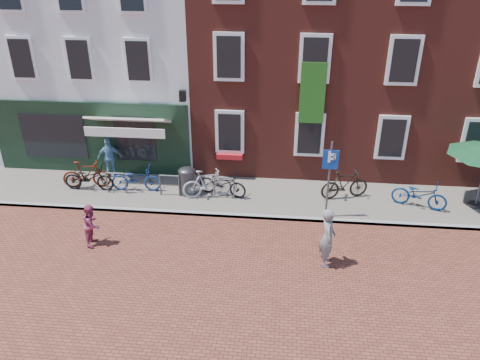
# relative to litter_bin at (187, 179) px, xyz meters

# --- Properties ---
(ground) EXTENTS (80.00, 80.00, 0.00)m
(ground) POSITION_rel_litter_bin_xyz_m (0.90, -1.43, -0.67)
(ground) COLOR brown
(sidewalk) EXTENTS (24.00, 3.00, 0.10)m
(sidewalk) POSITION_rel_litter_bin_xyz_m (1.90, 0.07, -0.62)
(sidewalk) COLOR slate
(sidewalk) RESTS_ON ground
(building_stucco) EXTENTS (8.00, 8.00, 9.00)m
(building_stucco) POSITION_rel_litter_bin_xyz_m (-4.10, 5.57, 3.83)
(building_stucco) COLOR silver
(building_stucco) RESTS_ON ground
(building_brick_mid) EXTENTS (6.00, 8.00, 10.00)m
(building_brick_mid) POSITION_rel_litter_bin_xyz_m (2.90, 5.57, 4.33)
(building_brick_mid) COLOR maroon
(building_brick_mid) RESTS_ON ground
(building_brick_right) EXTENTS (6.00, 8.00, 10.00)m
(building_brick_right) POSITION_rel_litter_bin_xyz_m (8.90, 5.57, 4.33)
(building_brick_right) COLOR maroon
(building_brick_right) RESTS_ON ground
(litter_bin) EXTENTS (0.60, 0.60, 1.11)m
(litter_bin) POSITION_rel_litter_bin_xyz_m (0.00, 0.00, 0.00)
(litter_bin) COLOR #373638
(litter_bin) RESTS_ON sidewalk
(parking_sign) EXTENTS (0.50, 0.08, 2.71)m
(parking_sign) POSITION_rel_litter_bin_xyz_m (4.96, -1.19, 1.15)
(parking_sign) COLOR #4C4C4F
(parking_sign) RESTS_ON sidewalk
(woman) EXTENTS (0.45, 0.66, 1.79)m
(woman) POSITION_rel_litter_bin_xyz_m (4.80, -3.70, 0.22)
(woman) COLOR slate
(woman) RESTS_ON ground
(boy) EXTENTS (0.54, 0.68, 1.34)m
(boy) POSITION_rel_litter_bin_xyz_m (-2.24, -3.36, -0.00)
(boy) COLOR #9B3556
(boy) RESTS_ON ground
(cafe_person) EXTENTS (1.00, 0.62, 1.59)m
(cafe_person) POSITION_rel_litter_bin_xyz_m (-3.31, 1.17, 0.22)
(cafe_person) COLOR #5F8FB7
(cafe_person) RESTS_ON sidewalk
(bicycle_0) EXTENTS (1.85, 0.69, 0.97)m
(bicycle_0) POSITION_rel_litter_bin_xyz_m (-3.70, -0.07, -0.09)
(bicycle_0) COLOR black
(bicycle_0) RESTS_ON sidewalk
(bicycle_1) EXTENTS (1.84, 0.79, 1.07)m
(bicycle_1) POSITION_rel_litter_bin_xyz_m (-3.85, 0.10, -0.04)
(bicycle_1) COLOR #5E1F0B
(bicycle_1) RESTS_ON sidewalk
(bicycle_2) EXTENTS (1.87, 0.74, 0.97)m
(bicycle_2) POSITION_rel_litter_bin_xyz_m (-1.94, 0.05, -0.09)
(bicycle_2) COLOR navy
(bicycle_2) RESTS_ON sidewalk
(bicycle_3) EXTENTS (1.85, 0.98, 1.07)m
(bicycle_3) POSITION_rel_litter_bin_xyz_m (0.78, -0.20, -0.04)
(bicycle_3) COLOR #A2A2A4
(bicycle_3) RESTS_ON sidewalk
(bicycle_4) EXTENTS (1.94, 1.11, 0.97)m
(bicycle_4) POSITION_rel_litter_bin_xyz_m (1.30, -0.00, -0.09)
(bicycle_4) COLOR black
(bicycle_4) RESTS_ON sidewalk
(bicycle_5) EXTENTS (1.85, 1.02, 1.07)m
(bicycle_5) POSITION_rel_litter_bin_xyz_m (5.70, 0.24, -0.04)
(bicycle_5) COLOR black
(bicycle_5) RESTS_ON sidewalk
(bicycle_6) EXTENTS (1.95, 1.20, 0.97)m
(bicycle_6) POSITION_rel_litter_bin_xyz_m (8.21, -0.18, -0.09)
(bicycle_6) COLOR #062654
(bicycle_6) RESTS_ON sidewalk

